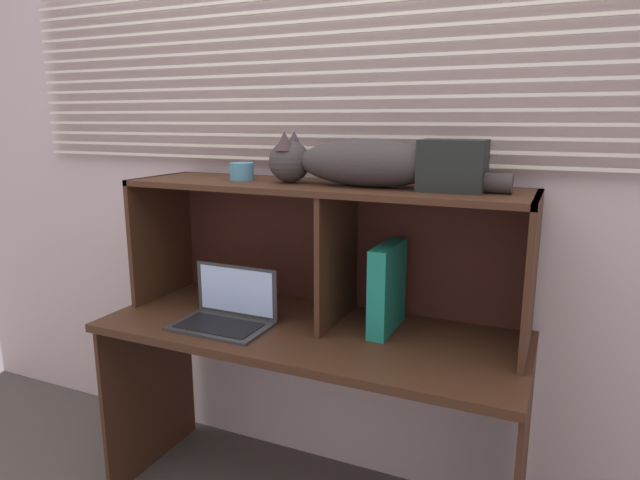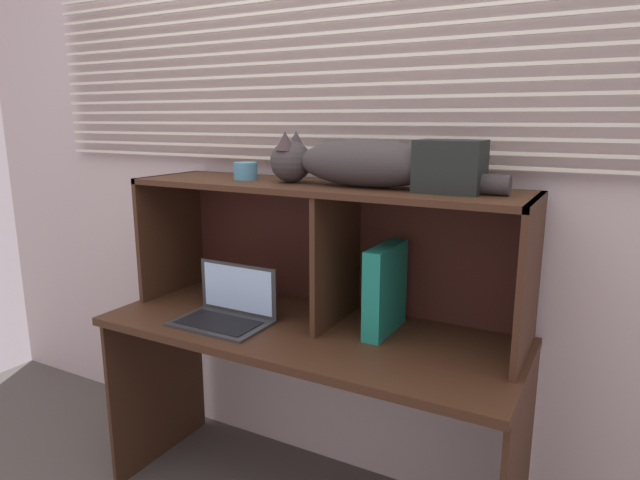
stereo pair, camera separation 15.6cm
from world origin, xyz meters
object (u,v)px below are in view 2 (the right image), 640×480
object	(u,v)px
laptop	(227,310)
storage_box	(450,166)
cat	(355,163)
binder_upright	(385,289)
small_basket	(246,171)
book_stack	(241,297)

from	to	relation	value
laptop	storage_box	distance (m)	0.96
cat	binder_upright	bearing A→B (deg)	0.00
binder_upright	small_basket	size ratio (longest dim) A/B	3.45
binder_upright	laptop	bearing A→B (deg)	-160.96
small_basket	binder_upright	bearing A→B (deg)	0.00
cat	binder_upright	world-z (taller)	cat
binder_upright	book_stack	bearing A→B (deg)	179.85
binder_upright	small_basket	world-z (taller)	small_basket
book_stack	laptop	bearing A→B (deg)	-67.53
laptop	book_stack	distance (m)	0.21
cat	book_stack	distance (m)	0.77
binder_upright	book_stack	xyz separation A→B (m)	(-0.63, 0.00, -0.13)
cat	storage_box	world-z (taller)	cat
laptop	book_stack	xyz separation A→B (m)	(-0.08, 0.19, -0.02)
book_stack	storage_box	world-z (taller)	storage_box
cat	binder_upright	xyz separation A→B (m)	(0.12, 0.00, -0.44)
cat	binder_upright	distance (m)	0.45
cat	laptop	world-z (taller)	cat
small_basket	cat	bearing A→B (deg)	0.00
cat	laptop	size ratio (longest dim) A/B	2.46
cat	book_stack	size ratio (longest dim) A/B	3.71
small_basket	storage_box	world-z (taller)	storage_box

